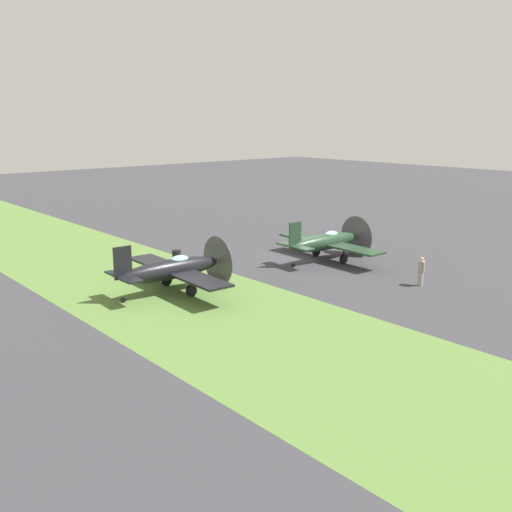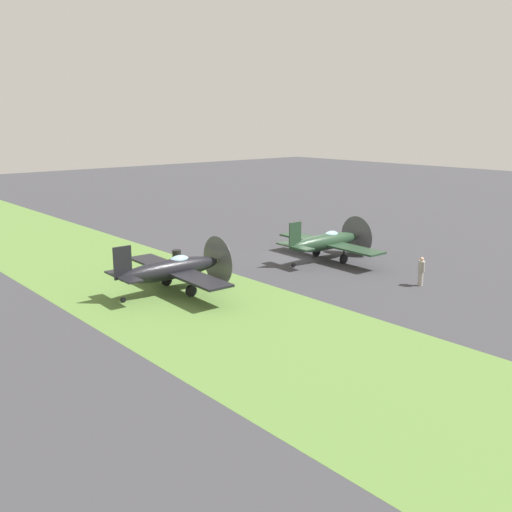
# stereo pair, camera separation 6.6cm
# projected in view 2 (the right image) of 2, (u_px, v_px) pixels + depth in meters

# --- Properties ---
(ground_plane) EXTENTS (160.00, 160.00, 0.00)m
(ground_plane) POSITION_uv_depth(u_px,v_px,m) (301.00, 258.00, 40.09)
(ground_plane) COLOR #38383D
(grass_verge) EXTENTS (120.00, 11.00, 0.01)m
(grass_verge) POSITION_uv_depth(u_px,v_px,m) (158.00, 290.00, 32.60)
(grass_verge) COLOR #567A38
(grass_verge) RESTS_ON ground
(airplane_lead) EXTENTS (8.82, 6.99, 3.15)m
(airplane_lead) POSITION_uv_depth(u_px,v_px,m) (327.00, 242.00, 39.16)
(airplane_lead) COLOR #233D28
(airplane_lead) RESTS_ON ground
(airplane_wingman) EXTENTS (8.96, 7.10, 3.20)m
(airplane_wingman) POSITION_uv_depth(u_px,v_px,m) (173.00, 269.00, 31.94)
(airplane_wingman) COLOR black
(airplane_wingman) RESTS_ON ground
(ground_crew_chief) EXTENTS (0.38, 0.57, 1.73)m
(ground_crew_chief) POSITION_uv_depth(u_px,v_px,m) (357.00, 233.00, 44.37)
(ground_crew_chief) COLOR #847A5B
(ground_crew_chief) RESTS_ON ground
(ground_crew_mechanic) EXTENTS (0.56, 0.38, 1.73)m
(ground_crew_mechanic) POSITION_uv_depth(u_px,v_px,m) (421.00, 271.00, 33.22)
(ground_crew_mechanic) COLOR #9E998E
(ground_crew_mechanic) RESTS_ON ground
(fuel_drum) EXTENTS (0.60, 0.60, 0.90)m
(fuel_drum) POSITION_uv_depth(u_px,v_px,m) (177.00, 256.00, 38.64)
(fuel_drum) COLOR black
(fuel_drum) RESTS_ON ground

